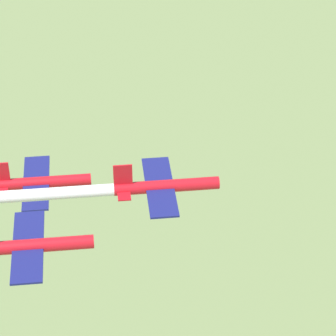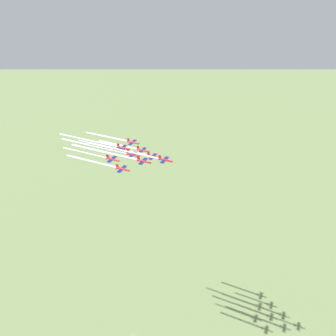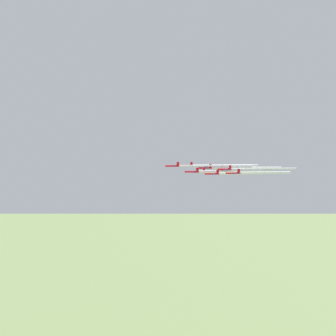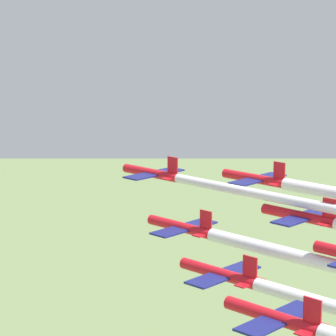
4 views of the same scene
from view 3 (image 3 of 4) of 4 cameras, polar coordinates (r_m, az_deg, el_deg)
jet_0 at (r=205.62m, az=0.84°, el=0.37°), size 9.00×8.57×3.00m
jet_1 at (r=202.44m, az=4.26°, el=-0.63°), size 9.00×8.57×3.00m
jet_2 at (r=214.57m, az=3.26°, el=0.41°), size 9.00×8.57×3.00m
jet_3 at (r=199.94m, az=7.77°, el=-0.99°), size 9.00×8.57×3.00m
jet_4 at (r=211.82m, az=6.56°, el=0.01°), size 9.00×8.57×3.00m
jet_5 at (r=224.00m, az=5.48°, el=-0.68°), size 9.00×8.57×3.00m
jet_6 at (r=198.13m, az=11.36°, el=-0.85°), size 9.00×8.57×3.00m
jet_7 at (r=209.76m, az=9.93°, el=-0.17°), size 9.00×8.57×3.00m
jet_8 at (r=221.65m, az=8.66°, el=-0.51°), size 9.00×8.57×3.00m
smoke_trail_0 at (r=214.39m, az=8.46°, el=0.40°), size 50.01×7.40×1.05m
smoke_trail_1 at (r=213.19m, az=12.01°, el=-0.55°), size 51.68×7.90×1.34m
smoke_trail_2 at (r=223.77m, az=10.08°, el=0.43°), size 46.84×7.34×1.39m
smoke_trail_3 at (r=207.22m, az=12.60°, el=-0.93°), size 29.02×4.90×1.23m
smoke_trail_4 at (r=223.12m, az=13.62°, el=0.05°), size 49.66×7.52×1.21m
smoke_trail_5 at (r=231.86m, az=10.66°, el=-0.63°), size 35.80×5.87×1.33m
smoke_trail_6 at (r=207.52m, az=16.62°, el=-0.79°), size 33.39×5.59×1.36m
smoke_trail_7 at (r=221.73m, az=16.46°, el=-0.12°), size 46.14×6.94×1.08m
smoke_trail_8 at (r=229.98m, az=13.44°, el=-0.47°), size 32.84×5.05×0.88m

